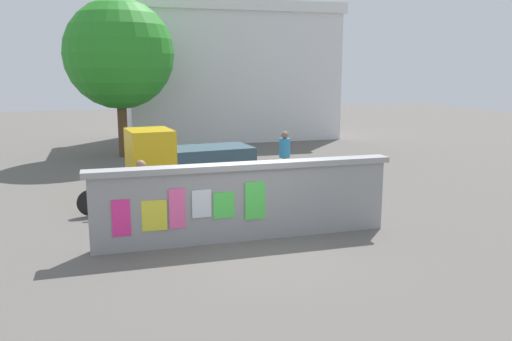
# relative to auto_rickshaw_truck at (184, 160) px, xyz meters

# --- Properties ---
(ground) EXTENTS (60.00, 60.00, 0.00)m
(ground) POSITION_rel_auto_rickshaw_truck_xyz_m (0.51, 3.10, -0.90)
(ground) COLOR #605B56
(poster_wall) EXTENTS (6.45, 0.42, 1.63)m
(poster_wall) POSITION_rel_auto_rickshaw_truck_xyz_m (0.50, -4.90, -0.06)
(poster_wall) COLOR gray
(poster_wall) RESTS_ON ground
(auto_rickshaw_truck) EXTENTS (3.74, 1.88, 1.85)m
(auto_rickshaw_truck) POSITION_rel_auto_rickshaw_truck_xyz_m (0.00, 0.00, 0.00)
(auto_rickshaw_truck) COLOR black
(auto_rickshaw_truck) RESTS_ON ground
(motorcycle) EXTENTS (1.90, 0.56, 0.87)m
(motorcycle) POSITION_rel_auto_rickshaw_truck_xyz_m (0.03, -3.51, -0.44)
(motorcycle) COLOR black
(motorcycle) RESTS_ON ground
(bicycle_near) EXTENTS (1.71, 0.44, 0.95)m
(bicycle_near) POSITION_rel_auto_rickshaw_truck_xyz_m (2.29, -2.83, -0.54)
(bicycle_near) COLOR black
(bicycle_near) RESTS_ON ground
(bicycle_far) EXTENTS (1.71, 0.44, 0.95)m
(bicycle_far) POSITION_rel_auto_rickshaw_truck_xyz_m (-2.10, -2.14, -0.54)
(bicycle_far) COLOR black
(bicycle_far) RESTS_ON ground
(person_walking) EXTENTS (0.47, 0.47, 1.62)m
(person_walking) POSITION_rel_auto_rickshaw_truck_xyz_m (-1.52, -3.86, 0.09)
(person_walking) COLOR #BF6626
(person_walking) RESTS_ON ground
(person_bystander) EXTENTS (0.44, 0.44, 1.62)m
(person_bystander) POSITION_rel_auto_rickshaw_truck_xyz_m (3.19, 0.18, 0.09)
(person_bystander) COLOR yellow
(person_bystander) RESTS_ON ground
(tree_roadside) EXTENTS (4.35, 4.35, 6.29)m
(tree_roadside) POSITION_rel_auto_rickshaw_truck_xyz_m (-1.43, 6.82, 3.20)
(tree_roadside) COLOR brown
(tree_roadside) RESTS_ON ground
(building_background) EXTENTS (10.61, 4.70, 6.69)m
(building_background) POSITION_rel_auto_rickshaw_truck_xyz_m (4.23, 11.33, 2.47)
(building_background) COLOR silver
(building_background) RESTS_ON ground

